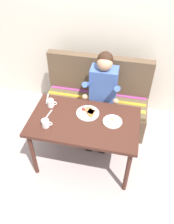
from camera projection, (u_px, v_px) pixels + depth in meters
ground_plane at (85, 160)px, 3.00m from camera, size 8.00×8.00×0.00m
back_wall at (105, 24)px, 3.04m from camera, size 4.40×0.10×2.60m
table at (84, 126)px, 2.57m from camera, size 1.20×0.70×0.73m
couch at (96, 104)px, 3.33m from camera, size 1.44×0.56×1.00m
person at (103, 89)px, 2.91m from camera, size 0.45×0.61×1.21m
plate_breakfast at (88, 113)px, 2.58m from camera, size 0.26×0.26×0.05m
plate_eggs at (112, 121)px, 2.49m from camera, size 0.21×0.21×0.04m
coffee_mug at (51, 103)px, 2.66m from camera, size 0.12×0.08×0.09m
coffee_mug_second at (46, 123)px, 2.42m from camera, size 0.12×0.08×0.09m
fork at (48, 115)px, 2.57m from camera, size 0.04×0.17×0.00m
knife at (47, 99)px, 2.78m from camera, size 0.06×0.20×0.00m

